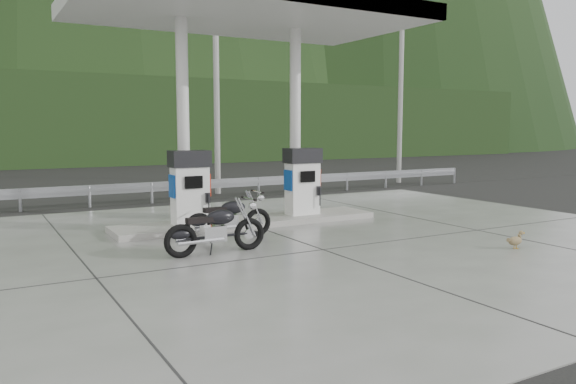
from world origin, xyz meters
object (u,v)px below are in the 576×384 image
gas_pump_right (302,181)px  duck (515,241)px  motorcycle_right (229,219)px  gas_pump_left (190,187)px  motorcycle_left (216,230)px

gas_pump_right → duck: size_ratio=4.14×
gas_pump_right → duck: bearing=-70.3°
motorcycle_right → duck: (4.75, -3.87, -0.30)m
gas_pump_right → motorcycle_right: size_ratio=0.92×
gas_pump_left → duck: gas_pump_left is taller
duck → gas_pump_right: bearing=111.3°
gas_pump_left → gas_pump_right: size_ratio=1.00×
duck → motorcycle_right: bearing=142.4°
gas_pump_right → motorcycle_left: bearing=-143.1°
motorcycle_right → motorcycle_left: bearing=-123.2°
gas_pump_right → gas_pump_left: bearing=180.0°
motorcycle_left → motorcycle_right: motorcycle_left is taller
gas_pump_left → motorcycle_left: (-0.45, -2.74, -0.58)m
gas_pump_right → motorcycle_right: bearing=-152.1°
gas_pump_right → motorcycle_left: 4.60m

